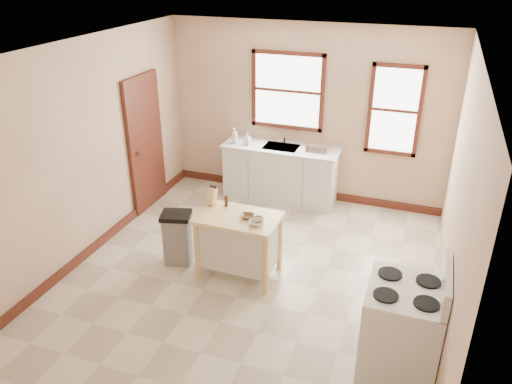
% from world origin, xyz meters
% --- Properties ---
extents(floor, '(5.00, 5.00, 0.00)m').
position_xyz_m(floor, '(0.00, 0.00, 0.00)').
color(floor, beige).
rests_on(floor, ground).
extents(ceiling, '(5.00, 5.00, 0.00)m').
position_xyz_m(ceiling, '(0.00, 0.00, 2.80)').
color(ceiling, white).
rests_on(ceiling, ground).
extents(wall_back, '(4.50, 0.04, 2.80)m').
position_xyz_m(wall_back, '(0.00, 2.50, 1.40)').
color(wall_back, '#D9B38F').
rests_on(wall_back, ground).
extents(wall_left, '(0.04, 5.00, 2.80)m').
position_xyz_m(wall_left, '(-2.25, 0.00, 1.40)').
color(wall_left, '#D9B38F').
rests_on(wall_left, ground).
extents(wall_right, '(0.04, 5.00, 2.80)m').
position_xyz_m(wall_right, '(2.25, 0.00, 1.40)').
color(wall_right, '#D9B38F').
rests_on(wall_right, ground).
extents(window_main, '(1.17, 0.06, 1.22)m').
position_xyz_m(window_main, '(-0.30, 2.48, 1.75)').
color(window_main, '#401911').
rests_on(window_main, wall_back).
extents(window_side, '(0.77, 0.06, 1.37)m').
position_xyz_m(window_side, '(1.35, 2.48, 1.60)').
color(window_side, '#401911').
rests_on(window_side, wall_back).
extents(door_left, '(0.06, 0.90, 2.10)m').
position_xyz_m(door_left, '(-2.21, 1.30, 1.05)').
color(door_left, '#401911').
rests_on(door_left, ground).
extents(baseboard_back, '(4.50, 0.04, 0.12)m').
position_xyz_m(baseboard_back, '(0.00, 2.47, 0.06)').
color(baseboard_back, '#401911').
rests_on(baseboard_back, ground).
extents(baseboard_left, '(0.04, 5.00, 0.12)m').
position_xyz_m(baseboard_left, '(-2.22, 0.00, 0.06)').
color(baseboard_left, '#401911').
rests_on(baseboard_left, ground).
extents(sink_counter, '(1.86, 0.62, 0.92)m').
position_xyz_m(sink_counter, '(-0.30, 2.20, 0.46)').
color(sink_counter, silver).
rests_on(sink_counter, ground).
extents(faucet, '(0.03, 0.03, 0.22)m').
position_xyz_m(faucet, '(-0.30, 2.38, 1.03)').
color(faucet, silver).
rests_on(faucet, sink_counter).
extents(soap_bottle_a, '(0.13, 0.13, 0.26)m').
position_xyz_m(soap_bottle_a, '(-1.06, 2.11, 1.05)').
color(soap_bottle_a, '#B2B2B2').
rests_on(soap_bottle_a, sink_counter).
extents(soap_bottle_b, '(0.10, 0.10, 0.19)m').
position_xyz_m(soap_bottle_b, '(-0.83, 2.12, 1.01)').
color(soap_bottle_b, '#B2B2B2').
rests_on(soap_bottle_b, sink_counter).
extents(dish_rack, '(0.43, 0.37, 0.09)m').
position_xyz_m(dish_rack, '(0.30, 2.21, 0.97)').
color(dish_rack, silver).
rests_on(dish_rack, sink_counter).
extents(kitchen_island, '(1.01, 0.65, 0.82)m').
position_xyz_m(kitchen_island, '(-0.16, -0.00, 0.41)').
color(kitchen_island, '#EACC89').
rests_on(kitchen_island, ground).
extents(knife_block, '(0.11, 0.11, 0.20)m').
position_xyz_m(knife_block, '(-0.59, 0.18, 0.92)').
color(knife_block, tan).
rests_on(knife_block, kitchen_island).
extents(pepper_grinder, '(0.05, 0.05, 0.15)m').
position_xyz_m(pepper_grinder, '(-0.40, 0.20, 0.89)').
color(pepper_grinder, '#3F2110').
rests_on(pepper_grinder, kitchen_island).
extents(bowl_a, '(0.18, 0.18, 0.04)m').
position_xyz_m(bowl_a, '(-0.04, 0.00, 0.84)').
color(bowl_a, brown).
rests_on(bowl_a, kitchen_island).
extents(bowl_b, '(0.20, 0.20, 0.04)m').
position_xyz_m(bowl_b, '(0.10, -0.03, 0.84)').
color(bowl_b, brown).
rests_on(bowl_b, kitchen_island).
extents(bowl_c, '(0.21, 0.21, 0.06)m').
position_xyz_m(bowl_c, '(0.12, -0.12, 0.85)').
color(bowl_c, silver).
rests_on(bowl_c, kitchen_island).
extents(trash_bin, '(0.44, 0.40, 0.72)m').
position_xyz_m(trash_bin, '(-1.00, -0.04, 0.36)').
color(trash_bin, gray).
rests_on(trash_bin, ground).
extents(gas_stove, '(0.76, 0.77, 1.21)m').
position_xyz_m(gas_stove, '(1.89, -0.98, 0.61)').
color(gas_stove, silver).
rests_on(gas_stove, ground).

